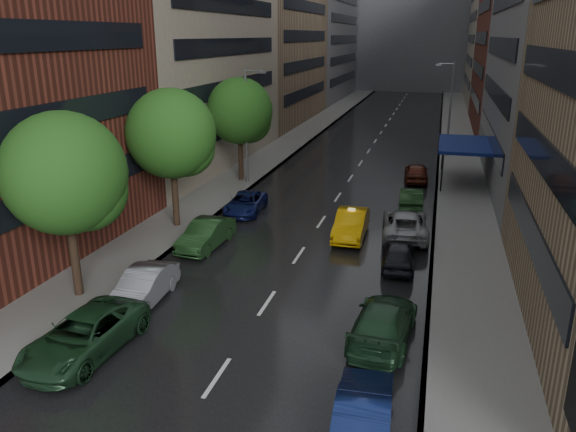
# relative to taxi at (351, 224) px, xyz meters

# --- Properties ---
(road) EXTENTS (14.00, 140.00, 0.01)m
(road) POSITION_rel_taxi_xyz_m (-2.29, 30.32, -0.81)
(road) COLOR black
(road) RESTS_ON ground
(sidewalk_left) EXTENTS (4.00, 140.00, 0.15)m
(sidewalk_left) POSITION_rel_taxi_xyz_m (-11.29, 30.32, -0.74)
(sidewalk_left) COLOR gray
(sidewalk_left) RESTS_ON ground
(sidewalk_right) EXTENTS (4.00, 140.00, 0.15)m
(sidewalk_right) POSITION_rel_taxi_xyz_m (6.71, 30.32, -0.74)
(sidewalk_right) COLOR gray
(sidewalk_right) RESTS_ON ground
(buildings_right) EXTENTS (8.05, 109.10, 36.00)m
(buildings_right) POSITION_rel_taxi_xyz_m (12.71, 37.02, 14.22)
(buildings_right) COLOR #937A5B
(buildings_right) RESTS_ON ground
(building_far) EXTENTS (40.00, 14.00, 32.00)m
(building_far) POSITION_rel_taxi_xyz_m (-2.29, 98.32, 15.18)
(building_far) COLOR slate
(building_far) RESTS_ON ground
(tree_near) EXTENTS (5.38, 5.38, 8.58)m
(tree_near) POSITION_rel_taxi_xyz_m (-10.89, -11.30, 5.05)
(tree_near) COLOR #382619
(tree_near) RESTS_ON ground
(tree_mid) EXTENTS (5.42, 5.42, 8.64)m
(tree_mid) POSITION_rel_taxi_xyz_m (-10.89, -1.04, 5.10)
(tree_mid) COLOR #382619
(tree_mid) RESTS_ON ground
(tree_far) EXTENTS (5.29, 5.29, 8.43)m
(tree_far) POSITION_rel_taxi_xyz_m (-10.89, 11.04, 4.95)
(tree_far) COLOR #382619
(tree_far) RESTS_ON ground
(taxi) EXTENTS (1.84, 4.99, 1.63)m
(taxi) POSITION_rel_taxi_xyz_m (0.00, 0.00, 0.00)
(taxi) COLOR #F4AF0C
(taxi) RESTS_ON ground
(parked_cars_left) EXTENTS (2.99, 23.85, 1.58)m
(parked_cars_left) POSITION_rel_taxi_xyz_m (-7.69, -8.03, -0.06)
(parked_cars_left) COLOR #1A3B21
(parked_cars_left) RESTS_ON ground
(parked_cars_right) EXTENTS (3.11, 36.77, 1.58)m
(parked_cars_right) POSITION_rel_taxi_xyz_m (3.11, -1.95, -0.04)
(parked_cars_right) COLOR #101B4B
(parked_cars_right) RESTS_ON ground
(street_lamp_left) EXTENTS (1.74, 0.22, 9.00)m
(street_lamp_left) POSITION_rel_taxi_xyz_m (-10.01, 10.32, 4.07)
(street_lamp_left) COLOR gray
(street_lamp_left) RESTS_ON sidewalk_left
(street_lamp_right) EXTENTS (1.74, 0.22, 9.00)m
(street_lamp_right) POSITION_rel_taxi_xyz_m (5.43, 25.32, 4.07)
(street_lamp_right) COLOR gray
(street_lamp_right) RESTS_ON sidewalk_right
(awning) EXTENTS (4.00, 8.00, 3.12)m
(awning) POSITION_rel_taxi_xyz_m (6.69, 15.32, 2.32)
(awning) COLOR navy
(awning) RESTS_ON sidewalk_right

